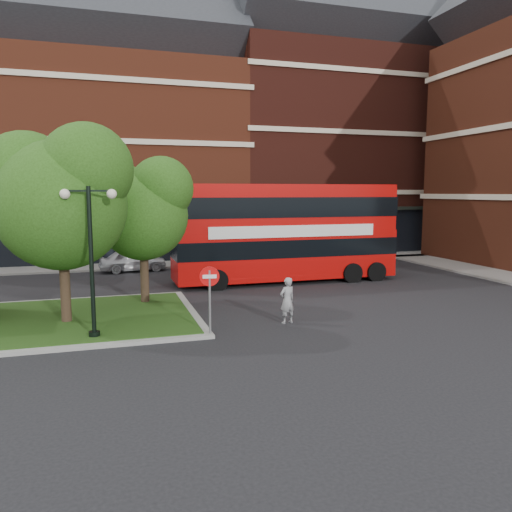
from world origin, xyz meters
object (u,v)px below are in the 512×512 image
object	(u,v)px
bus	(285,226)
car_silver	(133,260)
car_white	(233,253)
woman	(287,300)

from	to	relation	value
bus	car_silver	world-z (taller)	bus
car_silver	car_white	world-z (taller)	car_white
woman	bus	bearing A→B (deg)	-125.93
car_white	woman	bearing A→B (deg)	169.62
car_silver	woman	bearing A→B (deg)	-166.98
bus	car_white	size ratio (longest dim) A/B	2.64
car_silver	bus	bearing A→B (deg)	-133.07
bus	car_silver	xyz separation A→B (m)	(-7.70, 5.89, -2.32)
bus	woman	distance (m)	8.98
bus	car_silver	bearing A→B (deg)	142.33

